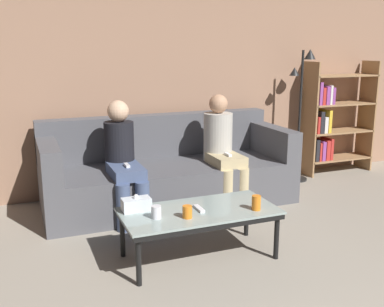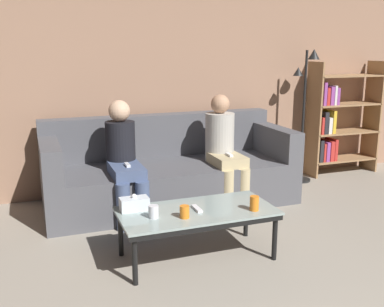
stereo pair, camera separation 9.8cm
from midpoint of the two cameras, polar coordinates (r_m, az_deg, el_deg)
The scene contains 12 objects.
wall_back at distance 5.17m, azimuth -4.39°, elevation 9.64°, with size 12.00×0.06×2.60m.
couch at distance 4.81m, azimuth -2.33°, elevation -2.45°, with size 2.60×0.99×0.91m.
coffee_table at distance 3.53m, azimuth 1.44°, elevation -7.77°, with size 1.21×0.59×0.40m.
cup_near_left at distance 3.52m, azimuth 8.71°, elevation -6.27°, with size 0.07×0.07×0.12m.
cup_near_right at distance 3.35m, azimuth -4.06°, elevation -7.39°, with size 0.07×0.07×0.10m.
cup_far_center at distance 3.34m, azimuth -0.11°, elevation -7.42°, with size 0.07×0.07×0.09m.
tissue_box at distance 3.51m, azimuth -6.54°, elevation -6.37°, with size 0.22×0.12×0.13m.
game_remote at distance 3.51m, azimuth 1.44°, elevation -7.02°, with size 0.04×0.15×0.02m.
bookshelf at distance 6.13m, azimuth 18.13°, elevation 3.92°, with size 0.96×0.32×1.46m.
standing_lamp at distance 5.64m, azimuth 14.64°, elevation 6.35°, with size 0.31×0.26×1.61m.
seated_person_left_end at distance 4.37m, azimuth -8.03°, elevation -0.42°, with size 0.31×0.69×1.13m.
seated_person_mid_left at distance 4.73m, azimuth 4.63°, elevation 0.87°, with size 0.31×0.63×1.15m.
Camera 2 is at (-1.37, -0.91, 1.63)m, focal length 42.00 mm.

